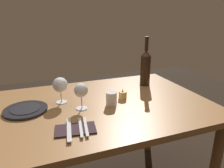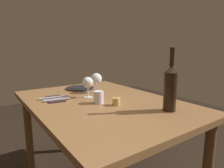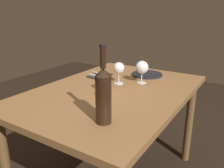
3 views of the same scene
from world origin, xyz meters
name	(u,v)px [view 3 (image 3 of 3)]	position (x,y,z in m)	size (l,w,h in m)	color
dining_table	(113,102)	(0.00, 0.00, 0.65)	(1.30, 0.90, 0.74)	olive
wine_glass_left	(119,69)	(0.13, 0.03, 0.85)	(0.08, 0.08, 0.15)	white
wine_glass_right	(142,68)	(0.23, -0.10, 0.85)	(0.09, 0.09, 0.16)	white
wine_bottle	(103,94)	(-0.41, -0.21, 0.88)	(0.07, 0.07, 0.36)	black
water_tumbler	(103,85)	(-0.04, 0.05, 0.78)	(0.06, 0.06, 0.08)	white
votive_candle	(103,93)	(-0.14, -0.02, 0.76)	(0.05, 0.05, 0.07)	#DBB266
dinner_plate	(147,74)	(0.44, -0.05, 0.75)	(0.24, 0.24, 0.02)	black
folded_napkin	(100,76)	(0.22, 0.25, 0.74)	(0.20, 0.14, 0.01)	#2D1E23
fork_inner	(98,76)	(0.19, 0.25, 0.75)	(0.04, 0.18, 0.00)	silver
fork_outer	(96,76)	(0.17, 0.25, 0.75)	(0.04, 0.18, 0.00)	silver
table_knife	(102,74)	(0.25, 0.25, 0.75)	(0.05, 0.21, 0.00)	silver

